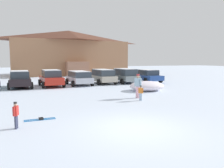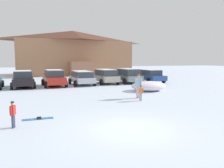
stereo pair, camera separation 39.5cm
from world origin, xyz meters
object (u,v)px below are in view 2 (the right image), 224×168
ski_lodge (73,52)px  parked_beige_suv (106,76)px  parked_blue_hatchback (150,76)px  pair_of_skis (38,119)px  parked_grey_wagon (128,75)px  skier_child_in_red_jacket (13,113)px  parked_red_sedan (54,78)px  skier_adult_in_blue_parka (138,85)px  parked_black_sedan (23,79)px  skier_child_in_orange_jacket (141,92)px  parked_silver_wagon (82,77)px  plowed_snow_pile (149,86)px

ski_lodge → parked_beige_suv: 18.02m
parked_blue_hatchback → pair_of_skis: (-13.21, -12.73, -0.76)m
parked_grey_wagon → skier_child_in_red_jacket: bearing=-129.1°
parked_red_sedan → skier_adult_in_blue_parka: (4.80, -9.16, 0.10)m
skier_adult_in_blue_parka → skier_child_in_red_jacket: 8.82m
parked_black_sedan → parked_grey_wagon: (11.24, 0.26, 0.07)m
skier_child_in_orange_jacket → pair_of_skis: size_ratio=0.74×
ski_lodge → parked_blue_hatchback: bearing=-72.0°
parked_red_sedan → skier_child_in_orange_jacket: parked_red_sedan is taller
parked_black_sedan → parked_blue_hatchback: size_ratio=0.96×
ski_lodge → parked_blue_hatchback: 19.21m
parked_blue_hatchback → skier_child_in_red_jacket: size_ratio=4.43×
ski_lodge → parked_silver_wagon: size_ratio=4.86×
skier_adult_in_blue_parka → skier_child_in_orange_jacket: 1.07m
parked_black_sedan → skier_adult_in_blue_parka: bearing=-50.3°
parked_black_sedan → parked_red_sedan: (2.89, -0.10, 0.02)m
parked_silver_wagon → plowed_snow_pile: 7.76m
parked_red_sedan → parked_blue_hatchback: 11.26m
ski_lodge → parked_blue_hatchback: (5.86, -17.99, -3.27)m
parked_blue_hatchback → pair_of_skis: 18.36m
parked_beige_suv → skier_child_in_orange_jacket: parked_beige_suv is taller
parked_beige_suv → plowed_snow_pile: bearing=-76.2°
pair_of_skis → parked_beige_suv: bearing=59.6°
skier_adult_in_blue_parka → skier_child_in_red_jacket: (-7.69, -4.31, -0.35)m
skier_adult_in_blue_parka → pair_of_skis: skier_adult_in_blue_parka is taller
parked_blue_hatchback → pair_of_skis: bearing=-136.1°
parked_silver_wagon → skier_child_in_red_jacket: parked_silver_wagon is taller
parked_black_sedan → parked_beige_suv: 8.57m
parked_red_sedan → skier_adult_in_blue_parka: parked_red_sedan is taller
parked_silver_wagon → parked_grey_wagon: parked_grey_wagon is taller
parked_black_sedan → parked_beige_suv: size_ratio=1.07×
skier_adult_in_blue_parka → plowed_snow_pile: 3.91m
parked_grey_wagon → parked_blue_hatchback: parked_grey_wagon is taller
skier_child_in_orange_jacket → pair_of_skis: bearing=-159.7°
skier_child_in_red_jacket → pair_of_skis: skier_child_in_red_jacket is taller
ski_lodge → parked_grey_wagon: bearing=-80.6°
skier_adult_in_blue_parka → pair_of_skis: bearing=-153.7°
parked_red_sedan → skier_child_in_red_jacket: parked_red_sedan is taller
parked_silver_wagon → parked_blue_hatchback: parked_blue_hatchback is taller
plowed_snow_pile → skier_child_in_red_jacket: bearing=-144.6°
ski_lodge → parked_grey_wagon: ski_lodge is taller
parked_black_sedan → ski_lodge: bearing=65.4°
ski_lodge → parked_blue_hatchback: ski_lodge is taller
parked_beige_suv → pair_of_skis: size_ratio=3.12×
parked_red_sedan → parked_blue_hatchback: (11.26, 0.24, -0.07)m
ski_lodge → parked_beige_suv: size_ratio=5.02×
skier_adult_in_blue_parka → skier_child_in_orange_jacket: (-0.31, -0.95, -0.38)m
parked_red_sedan → plowed_snow_pile: parked_red_sedan is taller
ski_lodge → parked_beige_suv: (0.27, -17.74, -3.17)m
parked_beige_suv → plowed_snow_pile: (1.65, -6.71, -0.46)m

